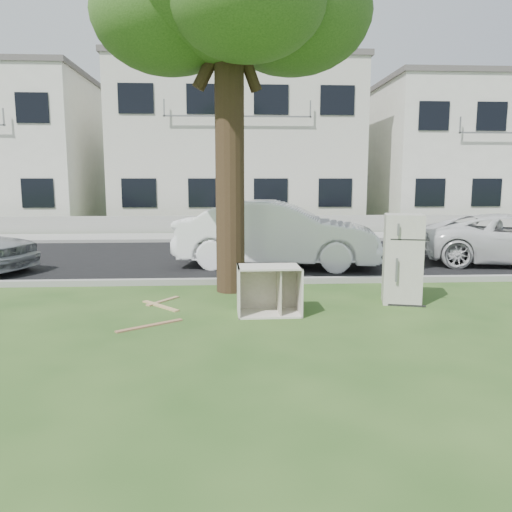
{
  "coord_description": "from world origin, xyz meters",
  "views": [
    {
      "loc": [
        -0.45,
        -7.65,
        2.12
      ],
      "look_at": [
        0.02,
        0.6,
        0.86
      ],
      "focal_mm": 35.0,
      "sensor_mm": 36.0,
      "label": 1
    }
  ],
  "objects": [
    {
      "name": "cabinet",
      "position": [
        0.2,
        0.08,
        0.39
      ],
      "size": [
        1.01,
        0.64,
        0.78
      ],
      "primitive_type": "cube",
      "rotation": [
        0.0,
        0.0,
        0.02
      ],
      "color": "beige",
      "rests_on": "ground"
    },
    {
      "name": "sidewalk",
      "position": [
        0.0,
        11.0,
        0.01
      ],
      "size": [
        120.0,
        2.8,
        0.01
      ],
      "primitive_type": "cube",
      "color": "gray",
      "rests_on": "ground"
    },
    {
      "name": "townhouse_center",
      "position": [
        0.0,
        17.5,
        3.72
      ],
      "size": [
        11.22,
        8.16,
        7.44
      ],
      "color": "beige",
      "rests_on": "ground"
    },
    {
      "name": "townhouse_right",
      "position": [
        12.0,
        17.5,
        3.42
      ],
      "size": [
        10.2,
        8.16,
        6.84
      ],
      "color": "silver",
      "rests_on": "ground"
    },
    {
      "name": "kerb_far",
      "position": [
        0.0,
        9.55,
        0.0
      ],
      "size": [
        120.0,
        0.18,
        0.12
      ],
      "primitive_type": "cube",
      "color": "gray",
      "rests_on": "ground"
    },
    {
      "name": "low_wall",
      "position": [
        0.0,
        12.6,
        0.35
      ],
      "size": [
        120.0,
        0.15,
        0.7
      ],
      "primitive_type": "cube",
      "color": "gray",
      "rests_on": "ground"
    },
    {
      "name": "kerb_near",
      "position": [
        0.0,
        2.45,
        0.0
      ],
      "size": [
        120.0,
        0.18,
        0.12
      ],
      "primitive_type": "cube",
      "color": "gray",
      "rests_on": "ground"
    },
    {
      "name": "fridge",
      "position": [
        2.57,
        0.72,
        0.77
      ],
      "size": [
        0.76,
        0.73,
        1.55
      ],
      "primitive_type": "cube",
      "rotation": [
        0.0,
        0.0,
        -0.25
      ],
      "color": "beige",
      "rests_on": "ground"
    },
    {
      "name": "plank_c",
      "position": [
        -1.6,
        1.01,
        0.01
      ],
      "size": [
        0.52,
        0.69,
        0.02
      ],
      "primitive_type": "cube",
      "rotation": [
        0.0,
        0.0,
        0.96
      ],
      "color": "tan",
      "rests_on": "ground"
    },
    {
      "name": "car_center",
      "position": [
        0.77,
        4.49,
        0.81
      ],
      "size": [
        5.16,
        2.57,
        1.62
      ],
      "primitive_type": "imported",
      "rotation": [
        0.0,
        0.0,
        1.39
      ],
      "color": "white",
      "rests_on": "ground"
    },
    {
      "name": "plank_a",
      "position": [
        -1.6,
        -0.5,
        0.01
      ],
      "size": [
        0.91,
        0.67,
        0.02
      ],
      "primitive_type": "cube",
      "rotation": [
        0.0,
        0.0,
        0.61
      ],
      "color": "#9B6B4B",
      "rests_on": "ground"
    },
    {
      "name": "road",
      "position": [
        0.0,
        6.0,
        0.01
      ],
      "size": [
        120.0,
        7.0,
        0.01
      ],
      "primitive_type": "cube",
      "color": "black",
      "rests_on": "ground"
    },
    {
      "name": "plank_b",
      "position": [
        -1.6,
        0.65,
        0.01
      ],
      "size": [
        0.71,
        0.77,
        0.02
      ],
      "primitive_type": "cube",
      "rotation": [
        0.0,
        0.0,
        -0.84
      ],
      "color": "tan",
      "rests_on": "ground"
    },
    {
      "name": "ground",
      "position": [
        0.0,
        0.0,
        0.0
      ],
      "size": [
        120.0,
        120.0,
        0.0
      ],
      "primitive_type": "plane",
      "color": "#284A1A"
    }
  ]
}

